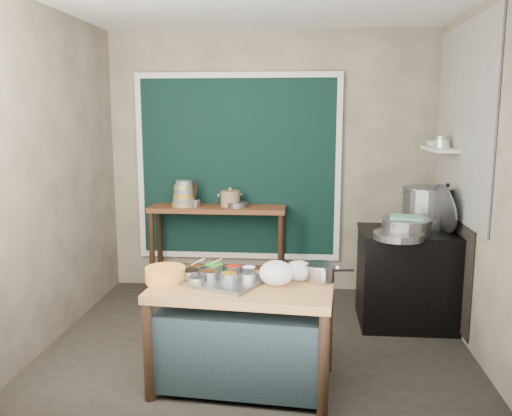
# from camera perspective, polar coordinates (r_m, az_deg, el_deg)

# --- Properties ---
(floor) EXTENTS (3.50, 3.00, 0.02)m
(floor) POSITION_cam_1_polar(r_m,az_deg,el_deg) (4.78, 0.27, -14.00)
(floor) COLOR #28241F
(floor) RESTS_ON ground
(back_wall) EXTENTS (3.50, 0.02, 2.80)m
(back_wall) POSITION_cam_1_polar(r_m,az_deg,el_deg) (5.90, 1.52, 4.77)
(back_wall) COLOR gray
(back_wall) RESTS_ON floor
(left_wall) EXTENTS (0.02, 3.00, 2.80)m
(left_wall) POSITION_cam_1_polar(r_m,az_deg,el_deg) (4.87, -20.84, 3.06)
(left_wall) COLOR gray
(left_wall) RESTS_ON floor
(right_wall) EXTENTS (0.02, 3.00, 2.80)m
(right_wall) POSITION_cam_1_polar(r_m,az_deg,el_deg) (4.60, 22.71, 2.58)
(right_wall) COLOR gray
(right_wall) RESTS_ON floor
(curtain_panel) EXTENTS (2.10, 0.02, 1.90)m
(curtain_panel) POSITION_cam_1_polar(r_m,az_deg,el_deg) (5.90, -1.91, 4.28)
(curtain_panel) COLOR black
(curtain_panel) RESTS_ON back_wall
(curtain_frame) EXTENTS (2.22, 0.03, 2.02)m
(curtain_frame) POSITION_cam_1_polar(r_m,az_deg,el_deg) (5.89, -1.93, 4.27)
(curtain_frame) COLOR beige
(curtain_frame) RESTS_ON back_wall
(tile_panel) EXTENTS (0.02, 1.70, 1.70)m
(tile_panel) POSITION_cam_1_polar(r_m,az_deg,el_deg) (5.09, 20.92, 8.40)
(tile_panel) COLOR #B2B2AA
(tile_panel) RESTS_ON right_wall
(soot_patch) EXTENTS (0.01, 1.30, 1.30)m
(soot_patch) POSITION_cam_1_polar(r_m,az_deg,el_deg) (5.33, 19.92, -4.00)
(soot_patch) COLOR black
(soot_patch) RESTS_ON right_wall
(wall_shelf) EXTENTS (0.22, 0.70, 0.03)m
(wall_shelf) POSITION_cam_1_polar(r_m,az_deg,el_deg) (5.37, 18.81, 5.89)
(wall_shelf) COLOR beige
(wall_shelf) RESTS_ON right_wall
(prep_table) EXTENTS (1.31, 0.82, 0.75)m
(prep_table) POSITION_cam_1_polar(r_m,az_deg,el_deg) (3.94, -1.37, -13.24)
(prep_table) COLOR #986437
(prep_table) RESTS_ON floor
(back_counter) EXTENTS (1.45, 0.40, 0.95)m
(back_counter) POSITION_cam_1_polar(r_m,az_deg,el_deg) (5.89, -4.03, -4.40)
(back_counter) COLOR brown
(back_counter) RESTS_ON floor
(stove_block) EXTENTS (0.90, 0.68, 0.85)m
(stove_block) POSITION_cam_1_polar(r_m,az_deg,el_deg) (5.22, 15.85, -7.19)
(stove_block) COLOR black
(stove_block) RESTS_ON floor
(stove_top) EXTENTS (0.92, 0.69, 0.03)m
(stove_top) POSITION_cam_1_polar(r_m,az_deg,el_deg) (5.11, 16.08, -2.47)
(stove_top) COLOR black
(stove_top) RESTS_ON stove_block
(condiment_tray) EXTENTS (0.75, 0.66, 0.03)m
(condiment_tray) POSITION_cam_1_polar(r_m,az_deg,el_deg) (3.89, -4.04, -7.50)
(condiment_tray) COLOR gray
(condiment_tray) RESTS_ON prep_table
(condiment_bowls) EXTENTS (0.53, 0.41, 0.06)m
(condiment_bowls) POSITION_cam_1_polar(r_m,az_deg,el_deg) (3.91, -4.35, -6.77)
(condiment_bowls) COLOR gray
(condiment_bowls) RESTS_ON condiment_tray
(yellow_basin) EXTENTS (0.30, 0.30, 0.11)m
(yellow_basin) POSITION_cam_1_polar(r_m,az_deg,el_deg) (3.90, -9.50, -6.93)
(yellow_basin) COLOR orange
(yellow_basin) RESTS_ON prep_table
(saucepan) EXTENTS (0.26, 0.26, 0.13)m
(saucepan) POSITION_cam_1_polar(r_m,az_deg,el_deg) (3.89, 6.67, -6.75)
(saucepan) COLOR gray
(saucepan) RESTS_ON prep_table
(plastic_bag_a) EXTENTS (0.24, 0.20, 0.18)m
(plastic_bag_a) POSITION_cam_1_polar(r_m,az_deg,el_deg) (3.77, 2.15, -6.85)
(plastic_bag_a) COLOR white
(plastic_bag_a) RESTS_ON prep_table
(plastic_bag_b) EXTENTS (0.24, 0.23, 0.15)m
(plastic_bag_b) POSITION_cam_1_polar(r_m,az_deg,el_deg) (3.89, 4.55, -6.58)
(plastic_bag_b) COLOR white
(plastic_bag_b) RESTS_ON prep_table
(bowl_stack) EXTENTS (0.25, 0.25, 0.28)m
(bowl_stack) POSITION_cam_1_polar(r_m,az_deg,el_deg) (5.82, -7.60, 1.36)
(bowl_stack) COLOR tan
(bowl_stack) RESTS_ON back_counter
(utensil_cup) EXTENTS (0.18, 0.18, 0.08)m
(utensil_cup) POSITION_cam_1_polar(r_m,az_deg,el_deg) (5.81, -6.43, 0.57)
(utensil_cup) COLOR gray
(utensil_cup) RESTS_ON back_counter
(ceramic_crock) EXTENTS (0.29, 0.29, 0.15)m
(ceramic_crock) POSITION_cam_1_polar(r_m,az_deg,el_deg) (5.78, -2.73, 0.91)
(ceramic_crock) COLOR olive
(ceramic_crock) RESTS_ON back_counter
(wide_bowl) EXTENTS (0.27, 0.27, 0.06)m
(wide_bowl) POSITION_cam_1_polar(r_m,az_deg,el_deg) (5.73, -1.96, 0.37)
(wide_bowl) COLOR gray
(wide_bowl) RESTS_ON back_counter
(stock_pot) EXTENTS (0.52, 0.52, 0.37)m
(stock_pot) POSITION_cam_1_polar(r_m,az_deg,el_deg) (5.32, 17.51, 0.12)
(stock_pot) COLOR gray
(stock_pot) RESTS_ON stove_top
(pot_lid) EXTENTS (0.20, 0.46, 0.44)m
(pot_lid) POSITION_cam_1_polar(r_m,az_deg,el_deg) (5.07, 19.17, -0.05)
(pot_lid) COLOR gray
(pot_lid) RESTS_ON stove_top
(steamer) EXTENTS (0.48, 0.48, 0.15)m
(steamer) POSITION_cam_1_polar(r_m,az_deg,el_deg) (4.91, 15.51, -1.90)
(steamer) COLOR gray
(steamer) RESTS_ON stove_top
(green_cloth) EXTENTS (0.31, 0.26, 0.02)m
(green_cloth) POSITION_cam_1_polar(r_m,az_deg,el_deg) (4.89, 15.56, -0.94)
(green_cloth) COLOR #51937F
(green_cloth) RESTS_ON steamer
(shallow_pan) EXTENTS (0.49, 0.49, 0.06)m
(shallow_pan) POSITION_cam_1_polar(r_m,az_deg,el_deg) (4.73, 14.77, -2.85)
(shallow_pan) COLOR gray
(shallow_pan) RESTS_ON stove_top
(shelf_bowl_stack) EXTENTS (0.14, 0.14, 0.11)m
(shelf_bowl_stack) POSITION_cam_1_polar(r_m,az_deg,el_deg) (5.31, 18.98, 6.57)
(shelf_bowl_stack) COLOR silver
(shelf_bowl_stack) RESTS_ON wall_shelf
(shelf_bowl_green) EXTENTS (0.17, 0.17, 0.05)m
(shelf_bowl_green) POSITION_cam_1_polar(r_m,az_deg,el_deg) (5.60, 18.24, 6.49)
(shelf_bowl_green) COLOR gray
(shelf_bowl_green) RESTS_ON wall_shelf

